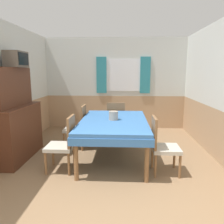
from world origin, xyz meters
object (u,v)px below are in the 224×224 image
at_px(dining_table, 114,125).
at_px(chair_right_near, 162,144).
at_px(chair_left_far, 78,126).
at_px(vase, 113,116).
at_px(chair_head_window, 116,120).
at_px(tv, 16,59).
at_px(chair_left_near, 64,142).
at_px(sideboard, 16,121).

height_order(dining_table, chair_right_near, chair_right_near).
bearing_deg(dining_table, chair_left_far, 145.09).
distance_m(chair_left_far, vase, 1.03).
relative_size(dining_table, chair_right_near, 2.13).
xyz_separation_m(chair_head_window, vase, (-0.01, -1.16, 0.35)).
relative_size(dining_table, chair_left_far, 2.13).
relative_size(chair_head_window, tv, 1.98).
bearing_deg(chair_left_far, tv, 116.30).
xyz_separation_m(chair_left_near, sideboard, (-1.04, 0.48, 0.24)).
xyz_separation_m(chair_left_far, vase, (0.79, -0.55, 0.35)).
distance_m(chair_right_near, sideboard, 2.70).
relative_size(dining_table, chair_left_near, 2.13).
bearing_deg(vase, sideboard, -177.15).
height_order(chair_right_near, chair_left_near, same).
distance_m(chair_head_window, vase, 1.21).
bearing_deg(sideboard, chair_left_far, 31.68).
bearing_deg(chair_right_near, sideboard, -100.23).
height_order(chair_head_window, chair_right_near, same).
height_order(dining_table, chair_left_near, chair_left_near).
bearing_deg(chair_right_near, vase, -125.08).
xyz_separation_m(dining_table, vase, (-0.01, 0.01, 0.18)).
height_order(chair_left_near, vase, chair_left_near).
xyz_separation_m(dining_table, chair_head_window, (0.00, 1.17, -0.17)).
distance_m(dining_table, sideboard, 1.85).
height_order(chair_left_near, sideboard, sideboard).
height_order(chair_head_window, tv, tv).
bearing_deg(chair_left_near, tv, 58.62).
distance_m(sideboard, tv, 1.15).
height_order(chair_right_near, sideboard, sideboard).
distance_m(chair_left_far, sideboard, 1.25).
distance_m(dining_table, chair_right_near, 0.99).
bearing_deg(tv, chair_head_window, 31.47).
xyz_separation_m(dining_table, tv, (-1.82, 0.06, 1.22)).
distance_m(chair_head_window, chair_left_far, 1.01).
relative_size(chair_right_near, chair_left_near, 1.00).
distance_m(dining_table, tv, 2.19).
bearing_deg(dining_table, chair_left_near, -145.09).
relative_size(chair_head_window, chair_left_near, 1.00).
relative_size(dining_table, chair_head_window, 2.13).
relative_size(chair_head_window, chair_right_near, 1.00).
distance_m(tv, vase, 2.08).
height_order(chair_head_window, chair_left_far, same).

